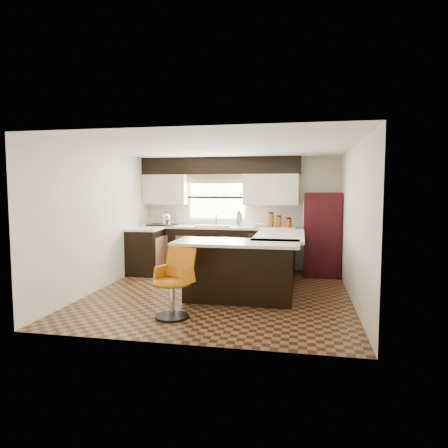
% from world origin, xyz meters
% --- Properties ---
extents(floor, '(4.40, 4.40, 0.00)m').
position_xyz_m(floor, '(0.00, 0.00, 0.00)').
color(floor, '#49301A').
rests_on(floor, ground).
extents(ceiling, '(4.40, 4.40, 0.00)m').
position_xyz_m(ceiling, '(0.00, 0.00, 2.40)').
color(ceiling, silver).
rests_on(ceiling, wall_back).
extents(wall_back, '(4.40, 0.00, 4.40)m').
position_xyz_m(wall_back, '(0.00, 2.20, 1.20)').
color(wall_back, beige).
rests_on(wall_back, floor).
extents(wall_front, '(4.40, 0.00, 4.40)m').
position_xyz_m(wall_front, '(0.00, -2.20, 1.20)').
color(wall_front, beige).
rests_on(wall_front, floor).
extents(wall_left, '(0.00, 4.40, 4.40)m').
position_xyz_m(wall_left, '(-2.10, 0.00, 1.20)').
color(wall_left, beige).
rests_on(wall_left, floor).
extents(wall_right, '(0.00, 4.40, 4.40)m').
position_xyz_m(wall_right, '(2.10, 0.00, 1.20)').
color(wall_right, beige).
rests_on(wall_right, floor).
extents(base_cab_back, '(3.30, 0.60, 0.90)m').
position_xyz_m(base_cab_back, '(-0.45, 1.90, 0.45)').
color(base_cab_back, black).
rests_on(base_cab_back, floor).
extents(base_cab_left, '(0.60, 0.70, 0.90)m').
position_xyz_m(base_cab_left, '(-1.80, 1.25, 0.45)').
color(base_cab_left, black).
rests_on(base_cab_left, floor).
extents(counter_back, '(3.30, 0.60, 0.04)m').
position_xyz_m(counter_back, '(-0.45, 1.90, 0.92)').
color(counter_back, silver).
rests_on(counter_back, base_cab_back).
extents(counter_left, '(0.60, 0.70, 0.04)m').
position_xyz_m(counter_left, '(-1.80, 1.25, 0.92)').
color(counter_left, silver).
rests_on(counter_left, base_cab_left).
extents(soffit, '(3.40, 0.35, 0.36)m').
position_xyz_m(soffit, '(-0.40, 2.03, 2.22)').
color(soffit, black).
rests_on(soffit, wall_back).
extents(upper_cab_left, '(0.94, 0.35, 0.64)m').
position_xyz_m(upper_cab_left, '(-1.62, 2.03, 1.72)').
color(upper_cab_left, beige).
rests_on(upper_cab_left, wall_back).
extents(upper_cab_right, '(1.14, 0.35, 0.64)m').
position_xyz_m(upper_cab_right, '(0.68, 2.03, 1.72)').
color(upper_cab_right, beige).
rests_on(upper_cab_right, wall_back).
extents(window_pane, '(1.20, 0.02, 0.90)m').
position_xyz_m(window_pane, '(-0.50, 2.18, 1.55)').
color(window_pane, white).
rests_on(window_pane, wall_back).
extents(valance, '(1.30, 0.06, 0.18)m').
position_xyz_m(valance, '(-0.50, 2.14, 1.94)').
color(valance, '#D19B93').
rests_on(valance, wall_back).
extents(sink, '(0.75, 0.45, 0.03)m').
position_xyz_m(sink, '(-0.50, 1.88, 0.96)').
color(sink, '#B2B2B7').
rests_on(sink, counter_back).
extents(dishwasher, '(0.58, 0.03, 0.78)m').
position_xyz_m(dishwasher, '(0.55, 1.61, 0.43)').
color(dishwasher, black).
rests_on(dishwasher, floor).
extents(cooktop, '(0.58, 0.50, 0.02)m').
position_xyz_m(cooktop, '(-1.65, 1.88, 0.96)').
color(cooktop, black).
rests_on(cooktop, counter_back).
extents(peninsula_long, '(0.60, 1.95, 0.90)m').
position_xyz_m(peninsula_long, '(0.90, 0.62, 0.45)').
color(peninsula_long, black).
rests_on(peninsula_long, floor).
extents(peninsula_return, '(1.65, 0.60, 0.90)m').
position_xyz_m(peninsula_return, '(0.38, -0.35, 0.45)').
color(peninsula_return, black).
rests_on(peninsula_return, floor).
extents(counter_pen_long, '(0.84, 1.95, 0.04)m').
position_xyz_m(counter_pen_long, '(0.95, 0.62, 0.92)').
color(counter_pen_long, silver).
rests_on(counter_pen_long, peninsula_long).
extents(counter_pen_return, '(1.89, 0.84, 0.04)m').
position_xyz_m(counter_pen_return, '(0.35, -0.44, 0.92)').
color(counter_pen_return, silver).
rests_on(counter_pen_return, peninsula_return).
extents(refrigerator, '(0.71, 0.68, 1.66)m').
position_xyz_m(refrigerator, '(1.72, 1.79, 0.83)').
color(refrigerator, black).
rests_on(refrigerator, floor).
extents(bar_chair, '(0.65, 0.65, 0.94)m').
position_xyz_m(bar_chair, '(-0.38, -1.33, 0.47)').
color(bar_chair, '#C1670E').
rests_on(bar_chair, floor).
extents(kettle, '(0.21, 0.21, 0.28)m').
position_xyz_m(kettle, '(-1.57, 1.88, 1.11)').
color(kettle, silver).
rests_on(kettle, cooktop).
extents(percolator, '(0.14, 0.14, 0.29)m').
position_xyz_m(percolator, '(0.03, 1.90, 1.09)').
color(percolator, silver).
rests_on(percolator, counter_back).
extents(mixing_bowl, '(0.32, 0.32, 0.07)m').
position_xyz_m(mixing_bowl, '(0.40, 1.90, 0.98)').
color(mixing_bowl, white).
rests_on(mixing_bowl, counter_back).
extents(canister_large, '(0.14, 0.14, 0.28)m').
position_xyz_m(canister_large, '(0.69, 1.92, 1.08)').
color(canister_large, brown).
rests_on(canister_large, counter_back).
extents(canister_med, '(0.12, 0.12, 0.21)m').
position_xyz_m(canister_med, '(0.86, 1.92, 1.05)').
color(canister_med, brown).
rests_on(canister_med, counter_back).
extents(canister_small, '(0.13, 0.13, 0.17)m').
position_xyz_m(canister_small, '(1.05, 1.92, 1.03)').
color(canister_small, brown).
rests_on(canister_small, counter_back).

